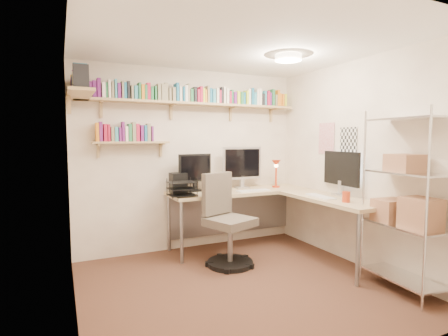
% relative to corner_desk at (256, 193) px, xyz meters
% --- Properties ---
extents(ground, '(3.20, 3.20, 0.00)m').
position_rel_corner_desk_xyz_m(ground, '(-0.70, -0.91, -0.82)').
color(ground, '#492F1F').
rests_on(ground, ground).
extents(room_shell, '(3.24, 3.04, 2.52)m').
position_rel_corner_desk_xyz_m(room_shell, '(-0.70, -0.91, 0.73)').
color(room_shell, beige).
rests_on(room_shell, ground).
extents(wall_shelves, '(3.12, 1.09, 0.80)m').
position_rel_corner_desk_xyz_m(wall_shelves, '(-1.11, 0.39, 1.21)').
color(wall_shelves, tan).
rests_on(wall_shelves, ground).
extents(corner_desk, '(2.20, 2.10, 1.43)m').
position_rel_corner_desk_xyz_m(corner_desk, '(0.00, 0.00, 0.00)').
color(corner_desk, '#C7B981').
rests_on(corner_desk, ground).
extents(office_chair, '(0.64, 0.65, 1.12)m').
position_rel_corner_desk_xyz_m(office_chair, '(-0.57, -0.27, -0.34)').
color(office_chair, black).
rests_on(office_chair, ground).
extents(wire_rack, '(0.46, 0.83, 1.84)m').
position_rel_corner_desk_xyz_m(wire_rack, '(0.72, -1.73, 0.12)').
color(wire_rack, silver).
rests_on(wire_rack, ground).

